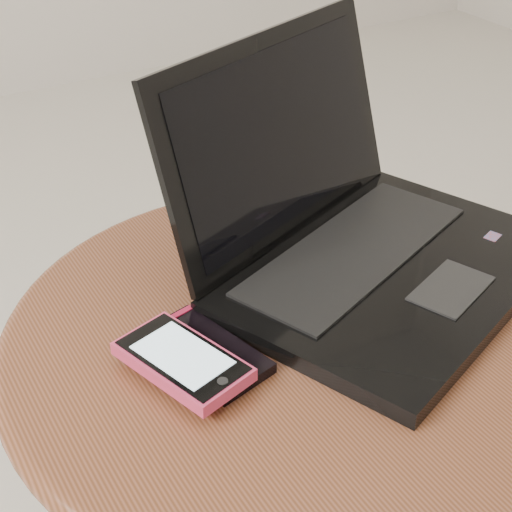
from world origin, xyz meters
TOP-DOWN VIEW (x-y plane):
  - table at (-0.10, 0.01)m, footprint 0.60×0.60m
  - laptop at (0.01, 0.07)m, footprint 0.46×0.43m
  - phone_black at (-0.21, 0.01)m, footprint 0.10×0.14m
  - phone_pink at (-0.24, -0.00)m, footprint 0.10×0.14m

SIDE VIEW (x-z plane):
  - table at x=-0.10m, z-range 0.13..0.61m
  - phone_black at x=-0.21m, z-range 0.47..0.48m
  - phone_pink at x=-0.24m, z-range 0.48..0.50m
  - laptop at x=0.01m, z-range 0.40..0.63m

